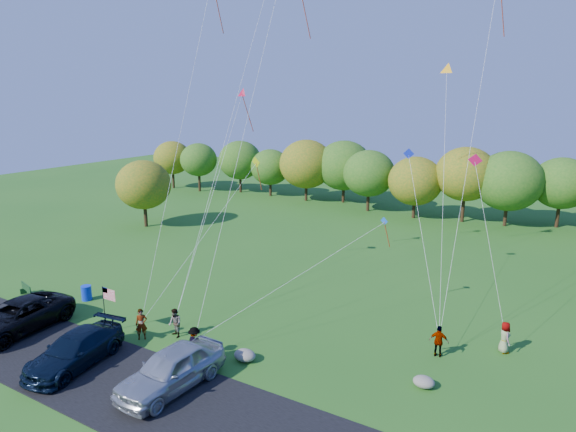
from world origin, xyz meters
name	(u,v)px	position (x,y,z in m)	size (l,w,h in m)	color
ground	(188,352)	(0.00, 0.00, 0.00)	(140.00, 140.00, 0.00)	#26601B
asphalt_lane	(130,386)	(0.00, -4.00, 0.03)	(44.00, 6.00, 0.06)	black
treeline	(430,177)	(2.26, 36.18, 4.71)	(76.44, 28.06, 8.31)	#3C2815
minivan_dark	(16,317)	(-10.02, -3.36, 0.96)	(2.99, 6.48, 1.80)	black
minivan_navy	(75,350)	(-3.83, -4.09, 0.88)	(2.31, 5.67, 1.65)	black
minivan_silver	(171,369)	(1.80, -3.09, 1.03)	(2.29, 5.69, 1.94)	#B3B8BF
flyer_a	(141,324)	(-3.22, -0.21, 0.89)	(0.65, 0.43, 1.78)	#4C4C59
flyer_b	(175,323)	(-1.78, 0.95, 0.84)	(0.82, 0.64, 1.68)	#4C4C59
flyer_c	(195,343)	(0.76, -0.30, 0.86)	(1.11, 0.64, 1.71)	#4C4C59
flyer_d	(439,341)	(11.60, 6.48, 0.85)	(1.00, 0.42, 1.71)	#4C4C59
flyer_e	(505,337)	(14.47, 8.74, 0.86)	(0.84, 0.55, 1.72)	#4C4C59
park_bench	(27,289)	(-14.67, 0.20, 0.48)	(1.61, 0.64, 0.90)	#153A1A
trash_barrel	(86,293)	(-10.65, 1.86, 0.50)	(0.67, 0.67, 1.00)	#0E30D6
flag_assembly	(107,299)	(-5.34, -0.70, 2.14)	(1.04, 0.68, 2.82)	black
boulder_near	(245,355)	(3.16, 0.82, 0.30)	(1.20, 0.94, 0.60)	#9F968B
boulder_far	(424,382)	(11.83, 3.19, 0.27)	(1.03, 0.86, 0.53)	slate
kites_aloft	(336,1)	(2.33, 12.29, 19.17)	(17.36, 7.94, 20.73)	#FF1C7F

